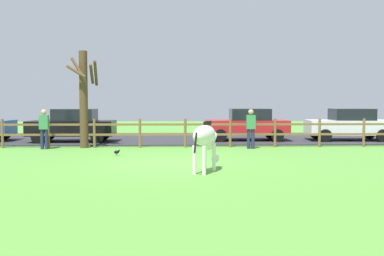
# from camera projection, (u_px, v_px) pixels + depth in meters

# --- Properties ---
(ground_plane) EXTENTS (60.00, 60.00, 0.00)m
(ground_plane) POSITION_uv_depth(u_px,v_px,m) (169.00, 164.00, 13.85)
(ground_plane) COLOR #549338
(parking_asphalt) EXTENTS (28.00, 7.40, 0.05)m
(parking_asphalt) POSITION_uv_depth(u_px,v_px,m) (173.00, 138.00, 23.13)
(parking_asphalt) COLOR #2D2D33
(parking_asphalt) RESTS_ON ground_plane
(paddock_fence) EXTENTS (21.32, 0.11, 1.23)m
(paddock_fence) POSITION_uv_depth(u_px,v_px,m) (163.00, 131.00, 18.79)
(paddock_fence) COLOR brown
(paddock_fence) RESTS_ON ground_plane
(bare_tree) EXTENTS (1.29, 1.29, 4.08)m
(bare_tree) POSITION_uv_depth(u_px,v_px,m) (84.00, 96.00, 18.57)
(bare_tree) COLOR #513A23
(bare_tree) RESTS_ON ground_plane
(zebra) EXTENTS (1.03, 1.82, 1.41)m
(zebra) POSITION_uv_depth(u_px,v_px,m) (205.00, 139.00, 12.22)
(zebra) COLOR white
(zebra) RESTS_ON ground_plane
(crow_on_grass) EXTENTS (0.21, 0.10, 0.20)m
(crow_on_grass) POSITION_uv_depth(u_px,v_px,m) (117.00, 152.00, 16.05)
(crow_on_grass) COLOR black
(crow_on_grass) RESTS_ON ground_plane
(parked_car_red) EXTENTS (4.02, 1.93, 1.56)m
(parked_car_red) POSITION_uv_depth(u_px,v_px,m) (247.00, 124.00, 21.71)
(parked_car_red) COLOR red
(parked_car_red) RESTS_ON parking_asphalt
(parked_car_black) EXTENTS (4.00, 1.89, 1.56)m
(parked_car_black) POSITION_uv_depth(u_px,v_px,m) (73.00, 125.00, 20.97)
(parked_car_black) COLOR black
(parked_car_black) RESTS_ON parking_asphalt
(parked_car_white) EXTENTS (4.08, 2.05, 1.56)m
(parked_car_white) POSITION_uv_depth(u_px,v_px,m) (349.00, 124.00, 21.67)
(parked_car_white) COLOR white
(parked_car_white) RESTS_ON parking_asphalt
(visitor_left_of_tree) EXTENTS (0.36, 0.22, 1.64)m
(visitor_left_of_tree) POSITION_uv_depth(u_px,v_px,m) (251.00, 127.00, 18.29)
(visitor_left_of_tree) COLOR #232847
(visitor_left_of_tree) RESTS_ON ground_plane
(visitor_right_of_tree) EXTENTS (0.36, 0.22, 1.64)m
(visitor_right_of_tree) POSITION_uv_depth(u_px,v_px,m) (44.00, 127.00, 18.11)
(visitor_right_of_tree) COLOR #232847
(visitor_right_of_tree) RESTS_ON ground_plane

